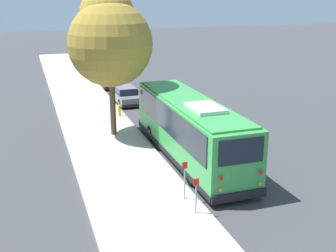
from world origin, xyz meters
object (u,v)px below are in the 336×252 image
fire_hydrant (119,110)px  parked_sedan_maroon (111,80)px  sign_post_far (185,180)px  shuttle_bus (190,126)px  street_tree (110,38)px  parked_sedan_gray (125,95)px  sign_post_near (196,195)px

fire_hydrant → parked_sedan_maroon: bearing=-8.3°
sign_post_far → fire_hydrant: 12.85m
shuttle_bus → sign_post_far: size_ratio=6.82×
fire_hydrant → street_tree: bearing=162.2°
parked_sedan_gray → sign_post_near: size_ratio=3.07×
sign_post_far → parked_sedan_gray: bearing=-4.9°
shuttle_bus → street_tree: (4.75, 3.03, 4.06)m
street_tree → sign_post_far: bearing=-173.5°
parked_sedan_gray → sign_post_far: sign_post_far is taller
parked_sedan_gray → parked_sedan_maroon: (6.30, -0.14, 0.02)m
parked_sedan_gray → sign_post_far: size_ratio=2.70×
parked_sedan_gray → sign_post_near: (-18.14, 1.46, 0.30)m
parked_sedan_maroon → fire_hydrant: bearing=175.9°
parked_sedan_maroon → fire_hydrant: (-10.38, 1.51, -0.06)m
parked_sedan_maroon → sign_post_far: size_ratio=2.71×
sign_post_far → street_tree: bearing=6.5°
parked_sedan_maroon → fire_hydrant: size_ratio=5.45×
parked_sedan_maroon → fire_hydrant: parked_sedan_maroon is taller
sign_post_near → sign_post_far: bearing=0.0°
parked_sedan_maroon → sign_post_near: sign_post_near is taller
street_tree → fire_hydrant: 6.47m
shuttle_bus → sign_post_far: 4.96m
street_tree → fire_hydrant: street_tree is taller
sign_post_far → shuttle_bus: bearing=-23.6°
parked_sedan_gray → street_tree: bearing=160.6°
parked_sedan_maroon → sign_post_near: 24.49m
fire_hydrant → shuttle_bus: bearing=-167.4°
shuttle_bus → parked_sedan_gray: 12.49m
sign_post_near → parked_sedan_gray: bearing=-4.6°
sign_post_near → fire_hydrant: 14.07m
parked_sedan_gray → street_tree: (-7.67, 2.53, 5.21)m
fire_hydrant → parked_sedan_gray: bearing=-18.6°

